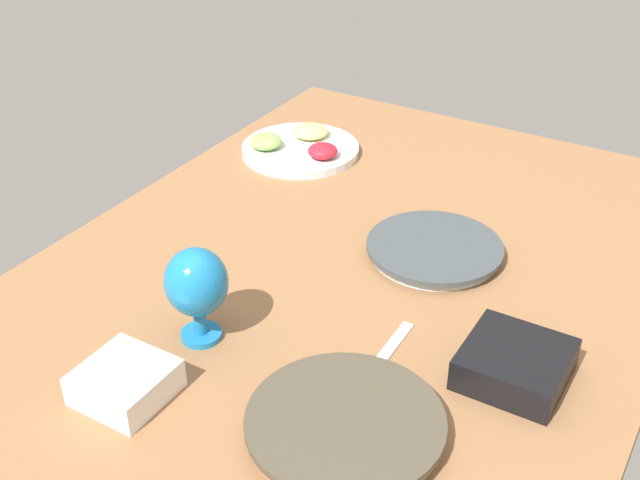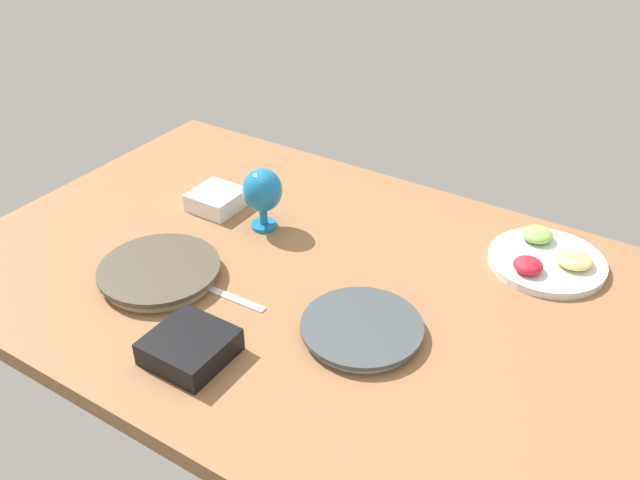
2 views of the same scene
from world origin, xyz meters
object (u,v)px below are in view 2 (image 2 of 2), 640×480
Objects in this scene: fruit_platter at (547,259)px; square_bowl_white at (216,199)px; dinner_plate_right at (362,329)px; square_bowl_black at (190,346)px; dinner_plate_left at (160,272)px; hurricane_glass_blue at (262,192)px.

square_bowl_white is at bearing -165.50° from fruit_platter.
square_bowl_black is at bearing -136.27° from dinner_plate_right.
square_bowl_black is (-48.28, -66.78, 1.27)cm from fruit_platter.
dinner_plate_right is at bearing 9.38° from dinner_plate_left.
hurricane_glass_blue is 48.31cm from square_bowl_black.
square_bowl_black reaches higher than dinner_plate_left.
dinner_plate_right is 33.77cm from square_bowl_black.
hurricane_glass_blue reaches higher than dinner_plate_left.
fruit_platter is at bearing 54.13° from square_bowl_black.
square_bowl_white is at bearing 157.90° from dinner_plate_right.
hurricane_glass_blue is 1.32× the size of square_bowl_white.
dinner_plate_right is at bearing -28.43° from hurricane_glass_blue.
square_bowl_black is at bearing -125.87° from fruit_platter.
dinner_plate_right is 49.60cm from fruit_platter.
square_bowl_white is at bearing 106.43° from dinner_plate_left.
square_bowl_white is (-56.08, 22.77, 1.38)cm from dinner_plate_right.
square_bowl_black reaches higher than fruit_platter.
dinner_plate_left is 87.54cm from fruit_platter.
fruit_platter is (23.91, 43.46, 0.26)cm from dinner_plate_right.
fruit_platter is 2.18× the size of square_bowl_white.
dinner_plate_left is 31.46cm from hurricane_glass_blue.
dinner_plate_left is at bearing -73.57° from square_bowl_white.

